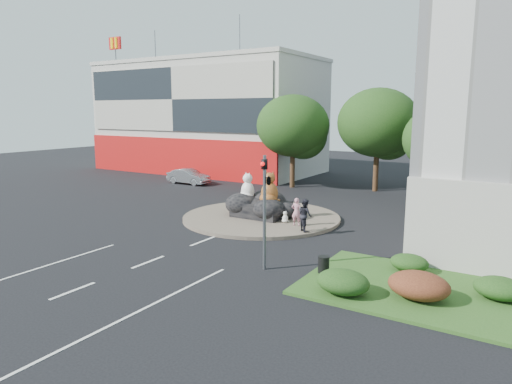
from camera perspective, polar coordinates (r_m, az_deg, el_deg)
ground at (r=21.68m, az=-13.31°, el=-8.53°), size 120.00×120.00×0.00m
roundabout_island at (r=29.26m, az=0.67°, el=-3.19°), size 10.00×10.00×0.20m
rock_plinth at (r=29.14m, az=0.67°, el=-2.13°), size 3.20×2.60×0.90m
shophouse_block at (r=53.48m, az=-5.97°, el=9.37°), size 25.20×12.30×17.40m
grass_verge at (r=18.83m, az=21.76°, el=-11.71°), size 10.00×6.00×0.12m
tree_left at (r=40.96m, az=4.77°, el=7.87°), size 6.46×6.46×8.27m
tree_mid at (r=40.18m, az=15.11°, el=7.96°), size 6.84×6.84×8.76m
tree_right at (r=34.96m, az=22.58°, el=5.73°), size 5.70×5.70×7.30m
hedge_near_green at (r=17.55m, az=10.82°, el=-10.97°), size 2.00×1.60×0.90m
hedge_red at (r=17.80m, az=19.68°, el=-10.95°), size 2.20×1.76×0.99m
hedge_mid_green at (r=18.96m, az=28.18°, el=-10.57°), size 1.80×1.44×0.81m
hedge_back_green at (r=20.63m, az=18.62°, el=-8.37°), size 1.60×1.28×0.72m
traffic_light at (r=19.26m, az=1.32°, el=0.51°), size 0.44×1.24×5.00m
street_lamp at (r=22.56m, az=26.85°, el=3.23°), size 2.34×0.22×8.06m
cat_white at (r=29.40m, az=-1.05°, el=0.71°), size 1.40×1.31×1.85m
cat_tabby at (r=28.35m, az=1.70°, el=0.58°), size 1.54×1.44×2.07m
kitten_calico at (r=29.31m, az=-2.75°, el=-2.15°), size 0.64×0.65×0.82m
kitten_white at (r=27.50m, az=3.66°, el=-3.09°), size 0.57×0.57×0.72m
pedestrian_pink at (r=26.72m, az=5.09°, el=-2.47°), size 0.67×0.51×1.65m
pedestrian_dark at (r=25.54m, az=6.16°, el=-2.88°), size 1.13×1.09×1.83m
parked_car at (r=43.56m, az=-8.42°, el=1.93°), size 4.34×1.53×1.43m
litter_bin at (r=19.56m, az=8.45°, el=-8.96°), size 0.60×0.60×0.71m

